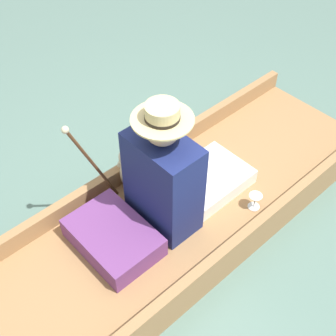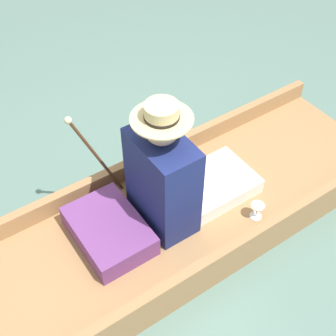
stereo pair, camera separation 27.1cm
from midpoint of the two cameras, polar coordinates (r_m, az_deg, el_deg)
ground_plane at (r=3.15m, az=3.44°, el=-7.38°), size 16.00×16.00×0.00m
punt_boat at (r=3.08m, az=3.51°, el=-6.40°), size 0.98×3.14×0.28m
seat_cushion at (r=2.86m, az=-4.52°, el=-7.79°), size 0.55×0.38×0.14m
seated_person at (r=2.81m, az=3.54°, el=-1.29°), size 0.45×0.84×0.90m
teddy_bear at (r=3.09m, az=-1.44°, el=0.23°), size 0.25×0.15×0.36m
wine_glass at (r=3.03m, az=13.37°, el=-4.95°), size 0.09×0.09×0.11m
walking_cane at (r=2.81m, az=-6.53°, el=2.00°), size 0.04×0.31×0.75m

